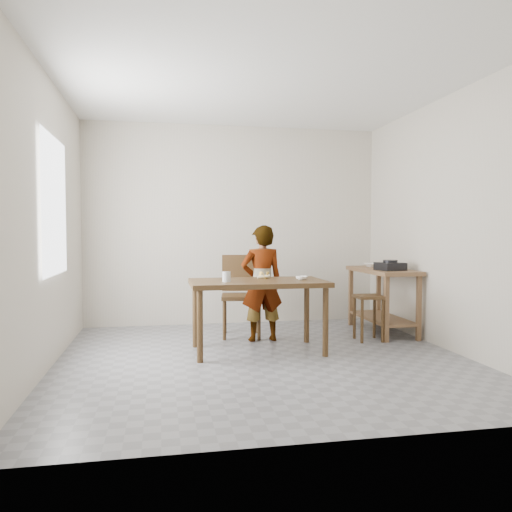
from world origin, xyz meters
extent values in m
cube|color=slate|center=(0.00, 0.00, -0.02)|extent=(4.00, 4.00, 0.04)
cube|color=white|center=(0.00, 0.00, 2.72)|extent=(4.00, 4.00, 0.04)
cube|color=beige|center=(0.00, 2.02, 1.35)|extent=(4.00, 0.04, 2.70)
cube|color=beige|center=(0.00, -2.02, 1.35)|extent=(4.00, 0.04, 2.70)
cube|color=beige|center=(-2.02, 0.00, 1.35)|extent=(0.04, 4.00, 2.70)
cube|color=beige|center=(2.02, 0.00, 1.35)|extent=(0.04, 4.00, 2.70)
cube|color=white|center=(-1.97, 0.20, 1.50)|extent=(0.02, 1.10, 1.30)
imported|color=white|center=(0.15, 0.81, 0.67)|extent=(0.50, 0.34, 1.33)
cylinder|color=silver|center=(-0.34, 0.21, 0.80)|extent=(0.11, 0.11, 0.11)
imported|color=white|center=(0.46, 0.27, 0.77)|extent=(0.16, 0.16, 0.04)
imported|color=white|center=(1.71, 1.29, 0.83)|extent=(0.25, 0.25, 0.05)
cube|color=black|center=(1.69, 0.72, 0.85)|extent=(0.33, 0.33, 0.09)
camera|label=1|loc=(-0.99, -4.78, 1.25)|focal=35.00mm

